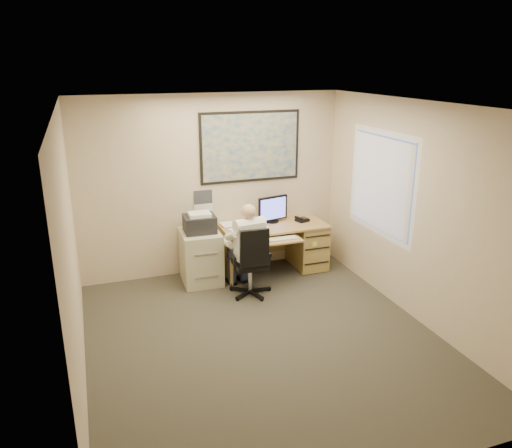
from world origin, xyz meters
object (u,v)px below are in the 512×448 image
object	(u,v)px
filing_cabinet	(201,252)
office_chair	(251,275)
desk	(293,241)
person	(249,250)

from	to	relation	value
filing_cabinet	office_chair	xyz separation A→B (m)	(0.55, -0.69, -0.16)
desk	person	world-z (taller)	person
filing_cabinet	office_chair	distance (m)	0.90
desk	person	size ratio (longest dim) A/B	1.23
desk	office_chair	size ratio (longest dim) A/B	1.57
desk	filing_cabinet	xyz separation A→B (m)	(-1.48, -0.03, 0.02)
office_chair	person	bearing A→B (deg)	93.67
office_chair	person	world-z (taller)	person
filing_cabinet	person	distance (m)	0.84
person	office_chair	bearing A→B (deg)	-96.96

